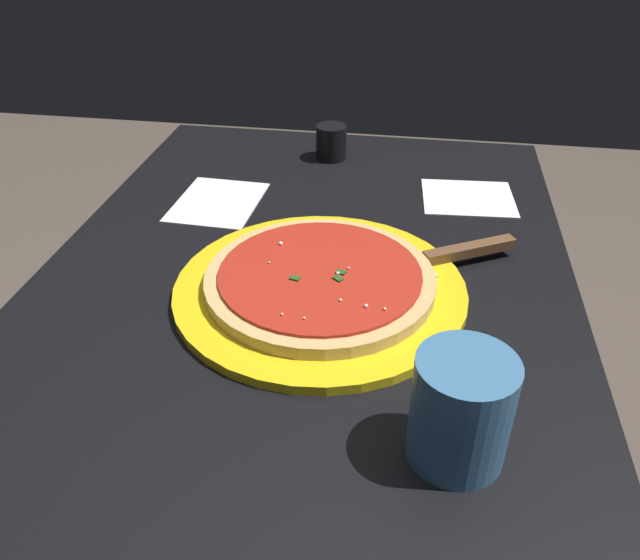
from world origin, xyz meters
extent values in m
cube|color=black|center=(-0.41, -0.27, 0.37)|extent=(0.06, 0.06, 0.74)
cube|color=black|center=(-0.41, 0.27, 0.37)|extent=(0.06, 0.06, 0.74)
cube|color=black|center=(0.00, 0.00, 0.76)|extent=(0.96, 0.68, 0.03)
cylinder|color=yellow|center=(0.05, 0.03, 0.78)|extent=(0.36, 0.36, 0.01)
cylinder|color=#DBB26B|center=(0.05, 0.03, 0.79)|extent=(0.28, 0.28, 0.02)
cylinder|color=red|center=(0.05, 0.03, 0.80)|extent=(0.24, 0.24, 0.00)
sphere|color=#EFEACC|center=(0.12, 0.09, 0.81)|extent=(0.00, 0.00, 0.00)
sphere|color=#EFEACC|center=(0.05, -0.04, 0.81)|extent=(0.00, 0.00, 0.00)
sphere|color=#EFEACC|center=(0.12, 0.11, 0.81)|extent=(0.00, 0.00, 0.00)
sphere|color=#EFEACC|center=(0.15, 0.02, 0.81)|extent=(0.00, 0.00, 0.00)
sphere|color=#EFEACC|center=(0.06, 0.05, 0.81)|extent=(0.00, 0.00, 0.00)
sphere|color=#EFEACC|center=(0.15, 0.00, 0.81)|extent=(0.00, 0.00, 0.00)
sphere|color=#EFEACC|center=(0.00, -0.03, 0.81)|extent=(0.01, 0.01, 0.01)
sphere|color=#EFEACC|center=(0.04, 0.06, 0.81)|extent=(0.00, 0.00, 0.00)
sphere|color=#EFEACC|center=(0.11, 0.06, 0.81)|extent=(0.00, 0.00, 0.00)
cube|color=#23561E|center=(0.07, 0.05, 0.81)|extent=(0.01, 0.01, 0.00)
cube|color=#23561E|center=(0.07, 0.00, 0.81)|extent=(0.01, 0.01, 0.00)
cube|color=#23561E|center=(0.05, 0.05, 0.81)|extent=(0.01, 0.01, 0.00)
cube|color=silver|center=(0.01, 0.11, 0.79)|extent=(0.11, 0.11, 0.00)
cube|color=brown|center=(-0.05, 0.21, 0.79)|extent=(0.08, 0.12, 0.01)
cylinder|color=teal|center=(0.28, 0.18, 0.83)|extent=(0.09, 0.09, 0.11)
cylinder|color=black|center=(-0.36, -0.02, 0.80)|extent=(0.05, 0.05, 0.06)
cube|color=white|center=(-0.24, 0.21, 0.77)|extent=(0.13, 0.15, 0.00)
cube|color=white|center=(-0.16, -0.17, 0.77)|extent=(0.16, 0.13, 0.00)
camera|label=1|loc=(0.68, 0.13, 1.22)|focal=35.46mm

